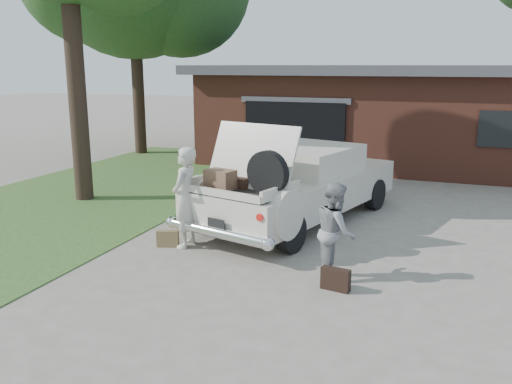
% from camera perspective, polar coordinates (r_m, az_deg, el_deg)
% --- Properties ---
extents(ground, '(90.00, 90.00, 0.00)m').
position_cam_1_polar(ground, '(9.46, -1.29, -7.28)').
color(ground, gray).
rests_on(ground, ground).
extents(grass_strip, '(6.00, 16.00, 0.02)m').
position_cam_1_polar(grass_strip, '(14.65, -17.08, -0.39)').
color(grass_strip, '#2D4C1E').
rests_on(grass_strip, ground).
extents(house, '(12.80, 7.80, 3.30)m').
position_cam_1_polar(house, '(19.89, 13.95, 8.13)').
color(house, brown).
rests_on(house, ground).
extents(sedan, '(3.53, 5.97, 2.24)m').
position_cam_1_polar(sedan, '(11.66, 4.47, 0.85)').
color(sedan, beige).
rests_on(sedan, ground).
extents(woman_left, '(0.50, 0.71, 1.87)m').
position_cam_1_polar(woman_left, '(10.04, -7.46, -0.58)').
color(woman_left, beige).
rests_on(woman_left, ground).
extents(woman_right, '(0.82, 0.92, 1.55)m').
position_cam_1_polar(woman_right, '(8.61, 8.36, -4.07)').
color(woman_right, gray).
rests_on(woman_right, ground).
extents(suitcase_left, '(0.43, 0.24, 0.31)m').
position_cam_1_polar(suitcase_left, '(10.26, -9.27, -4.87)').
color(suitcase_left, olive).
rests_on(suitcase_left, ground).
extents(suitcase_right, '(0.46, 0.21, 0.34)m').
position_cam_1_polar(suitcase_right, '(8.34, 8.38, -9.08)').
color(suitcase_right, black).
rests_on(suitcase_right, ground).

